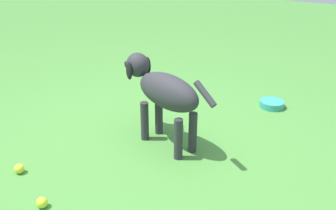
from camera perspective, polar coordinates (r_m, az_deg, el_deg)
ground at (r=2.86m, az=-4.40°, el=-6.06°), size 14.00×14.00×0.00m
dog at (r=2.71m, az=-0.78°, el=2.14°), size 0.90×0.41×0.63m
tennis_ball_0 at (r=2.38m, az=-18.34°, el=-13.69°), size 0.07×0.07×0.07m
tennis_ball_1 at (r=2.72m, az=-21.36°, el=-8.86°), size 0.07×0.07×0.07m
water_bowl at (r=3.56m, az=15.27°, el=0.15°), size 0.22×0.22×0.06m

